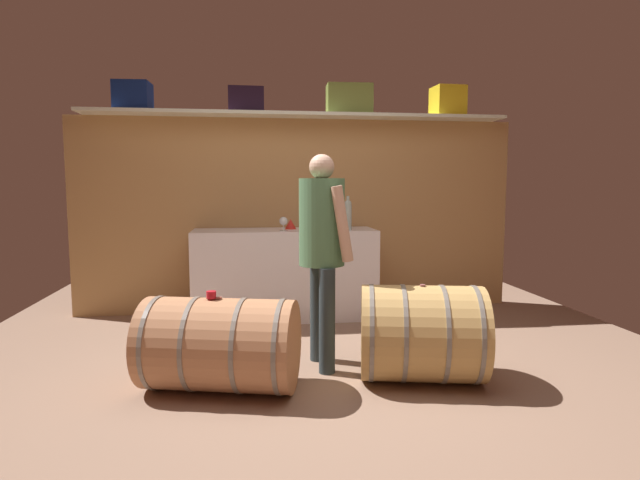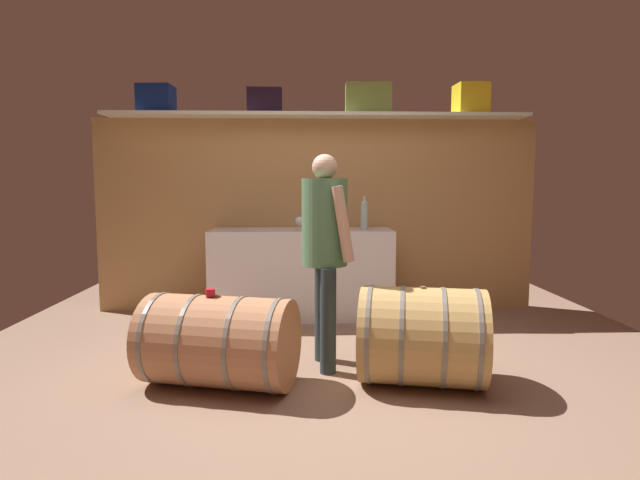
# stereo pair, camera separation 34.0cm
# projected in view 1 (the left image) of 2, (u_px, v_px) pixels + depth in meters

# --- Properties ---
(ground_plane) EXTENTS (5.64, 7.65, 0.02)m
(ground_plane) POSITION_uv_depth(u_px,v_px,m) (321.00, 364.00, 3.76)
(ground_plane) COLOR #896A56
(back_wall_panel) EXTENTS (4.44, 0.10, 1.94)m
(back_wall_panel) POSITION_uv_depth(u_px,v_px,m) (298.00, 216.00, 5.30)
(back_wall_panel) COLOR tan
(back_wall_panel) RESTS_ON ground
(high_shelf_board) EXTENTS (4.08, 0.40, 0.03)m
(high_shelf_board) POSITION_uv_depth(u_px,v_px,m) (299.00, 115.00, 5.05)
(high_shelf_board) COLOR silver
(high_shelf_board) RESTS_ON back_wall_panel
(toolcase_navy) EXTENTS (0.33, 0.29, 0.26)m
(toolcase_navy) POSITION_uv_depth(u_px,v_px,m) (133.00, 96.00, 4.82)
(toolcase_navy) COLOR navy
(toolcase_navy) RESTS_ON high_shelf_board
(toolcase_black) EXTENTS (0.34, 0.21, 0.24)m
(toolcase_black) POSITION_uv_depth(u_px,v_px,m) (246.00, 100.00, 4.96)
(toolcase_black) COLOR black
(toolcase_black) RESTS_ON high_shelf_board
(toolcase_olive) EXTENTS (0.45, 0.26, 0.29)m
(toolcase_olive) POSITION_uv_depth(u_px,v_px,m) (349.00, 100.00, 5.10)
(toolcase_olive) COLOR olive
(toolcase_olive) RESTS_ON high_shelf_board
(toolcase_yellow) EXTENTS (0.30, 0.29, 0.29)m
(toolcase_yellow) POSITION_uv_depth(u_px,v_px,m) (448.00, 102.00, 5.23)
(toolcase_yellow) COLOR yellow
(toolcase_yellow) RESTS_ON high_shelf_board
(work_cabinet) EXTENTS (1.74, 0.55, 0.86)m
(work_cabinet) POSITION_uv_depth(u_px,v_px,m) (285.00, 274.00, 5.01)
(work_cabinet) COLOR white
(work_cabinet) RESTS_ON ground
(wine_bottle_clear) EXTENTS (0.07, 0.07, 0.32)m
(wine_bottle_clear) POSITION_uv_depth(u_px,v_px,m) (348.00, 214.00, 4.93)
(wine_bottle_clear) COLOR #ACC4BC
(wine_bottle_clear) RESTS_ON work_cabinet
(wine_glass) EXTENTS (0.08, 0.08, 0.13)m
(wine_glass) POSITION_uv_depth(u_px,v_px,m) (283.00, 222.00, 4.82)
(wine_glass) COLOR white
(wine_glass) RESTS_ON work_cabinet
(red_funnel) EXTENTS (0.11, 0.11, 0.10)m
(red_funnel) POSITION_uv_depth(u_px,v_px,m) (291.00, 224.00, 5.03)
(red_funnel) COLOR red
(red_funnel) RESTS_ON work_cabinet
(wine_barrel_near) EXTENTS (1.05, 0.79, 0.59)m
(wine_barrel_near) POSITION_uv_depth(u_px,v_px,m) (220.00, 344.00, 3.24)
(wine_barrel_near) COLOR #B0764F
(wine_barrel_near) RESTS_ON ground
(wine_barrel_far) EXTENTS (0.90, 0.78, 0.64)m
(wine_barrel_far) POSITION_uv_depth(u_px,v_px,m) (422.00, 333.00, 3.40)
(wine_barrel_far) COLOR tan
(wine_barrel_far) RESTS_ON ground
(tasting_cup) EXTENTS (0.06, 0.06, 0.04)m
(tasting_cup) POSITION_uv_depth(u_px,v_px,m) (211.00, 295.00, 3.20)
(tasting_cup) COLOR red
(tasting_cup) RESTS_ON wine_barrel_near
(winemaker_pouring) EXTENTS (0.37, 0.46, 1.49)m
(winemaker_pouring) POSITION_uv_depth(u_px,v_px,m) (323.00, 238.00, 3.60)
(winemaker_pouring) COLOR #283439
(winemaker_pouring) RESTS_ON ground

